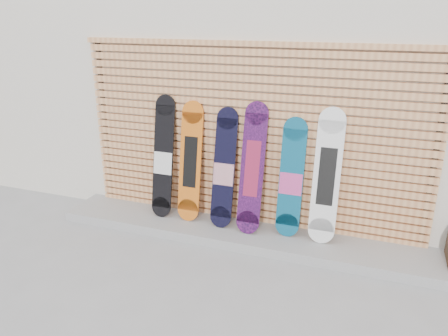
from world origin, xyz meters
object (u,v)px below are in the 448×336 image
at_px(snowboard_3, 252,169).
at_px(snowboard_4, 291,179).
at_px(snowboard_0, 163,158).
at_px(snowboard_2, 224,169).
at_px(snowboard_5, 327,177).
at_px(snowboard_1, 190,162).

height_order(snowboard_3, snowboard_4, snowboard_3).
height_order(snowboard_0, snowboard_2, snowboard_0).
distance_m(snowboard_0, snowboard_5, 2.01).
relative_size(snowboard_2, snowboard_3, 0.94).
distance_m(snowboard_1, snowboard_2, 0.45).
xyz_separation_m(snowboard_1, snowboard_2, (0.45, -0.02, -0.03)).
bearing_deg(snowboard_0, snowboard_2, -0.53).
distance_m(snowboard_2, snowboard_3, 0.36).
bearing_deg(snowboard_2, snowboard_0, 179.47).
bearing_deg(snowboard_1, snowboard_3, -2.61).
distance_m(snowboard_2, snowboard_4, 0.81).
bearing_deg(snowboard_0, snowboard_1, 1.78).
xyz_separation_m(snowboard_0, snowboard_1, (0.37, 0.01, -0.01)).
height_order(snowboard_2, snowboard_4, snowboard_2).
relative_size(snowboard_0, snowboard_1, 1.04).
xyz_separation_m(snowboard_1, snowboard_4, (1.25, 0.01, -0.06)).
relative_size(snowboard_0, snowboard_5, 1.01).
relative_size(snowboard_4, snowboard_5, 0.91).
xyz_separation_m(snowboard_0, snowboard_4, (1.62, 0.02, -0.07)).
xyz_separation_m(snowboard_1, snowboard_3, (0.80, -0.04, 0.02)).
relative_size(snowboard_2, snowboard_4, 1.04).
relative_size(snowboard_0, snowboard_3, 1.00).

